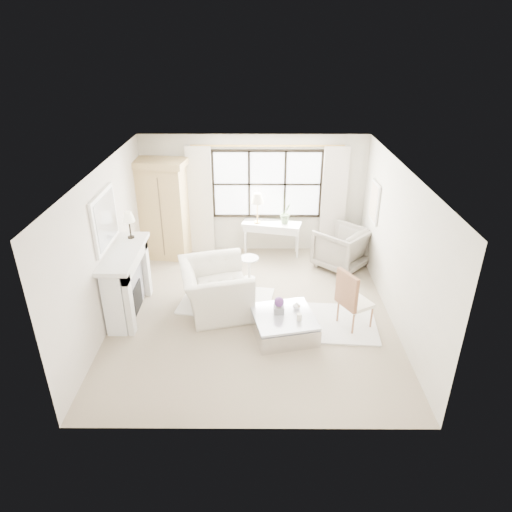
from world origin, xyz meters
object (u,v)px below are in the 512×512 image
object	(u,v)px
armoire	(163,209)
club_armchair	(215,289)
console_table	(271,239)
coffee_table	(284,325)

from	to	relation	value
armoire	club_armchair	bearing A→B (deg)	-52.29
armoire	club_armchair	size ratio (longest dim) A/B	1.63
armoire	console_table	xyz separation A→B (m)	(2.40, 0.05, -0.74)
armoire	console_table	distance (m)	2.51
console_table	club_armchair	bearing A→B (deg)	-102.47
armoire	coffee_table	size ratio (longest dim) A/B	1.88
coffee_table	console_table	bearing A→B (deg)	80.10
club_armchair	armoire	bearing A→B (deg)	16.40
club_armchair	console_table	bearing A→B (deg)	-38.74
club_armchair	coffee_table	size ratio (longest dim) A/B	1.16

